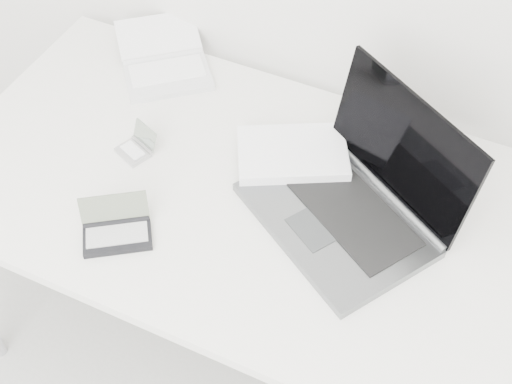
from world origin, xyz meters
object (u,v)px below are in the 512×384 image
at_px(netbook_open_white, 165,64).
at_px(palmtop_charcoal, 117,230).
at_px(desk, 275,214).
at_px(laptop_large, 340,187).

distance_m(netbook_open_white, palmtop_charcoal, 0.56).
distance_m(desk, palmtop_charcoal, 0.37).
relative_size(desk, palmtop_charcoal, 8.78).
xyz_separation_m(desk, netbook_open_white, (-0.46, 0.30, 0.06)).
bearing_deg(netbook_open_white, desk, -72.82).
height_order(desk, netbook_open_white, netbook_open_white).
relative_size(laptop_large, palmtop_charcoal, 3.22).
height_order(desk, laptop_large, laptop_large).
distance_m(laptop_large, netbook_open_white, 0.63).
bearing_deg(palmtop_charcoal, netbook_open_white, 74.72).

